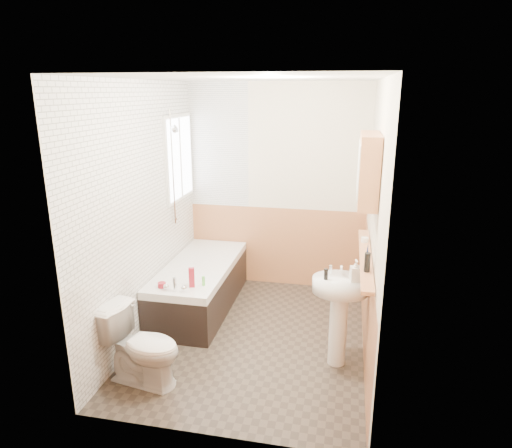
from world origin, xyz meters
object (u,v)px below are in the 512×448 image
object	(u,v)px
bathtub	(200,285)
medicine_cabinet	(368,169)
sink	(339,303)
pine_shelf	(365,257)
toilet	(142,346)

from	to	relation	value
bathtub	medicine_cabinet	world-z (taller)	medicine_cabinet
sink	medicine_cabinet	distance (m)	1.20
sink	pine_shelf	xyz separation A→B (m)	(0.20, 0.12, 0.41)
bathtub	pine_shelf	distance (m)	2.04
toilet	pine_shelf	xyz separation A→B (m)	(1.80, 0.73, 0.67)
toilet	medicine_cabinet	distance (m)	2.39
toilet	sink	bearing A→B (deg)	-58.87
pine_shelf	medicine_cabinet	bearing A→B (deg)	-134.48
toilet	medicine_cabinet	size ratio (longest dim) A/B	1.06
pine_shelf	sink	bearing A→B (deg)	-149.09
toilet	pine_shelf	size ratio (longest dim) A/B	0.45
pine_shelf	medicine_cabinet	xyz separation A→B (m)	(-0.03, -0.03, 0.77)
toilet	pine_shelf	distance (m)	2.05
bathtub	toilet	distance (m)	1.44
sink	pine_shelf	size ratio (longest dim) A/B	0.62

